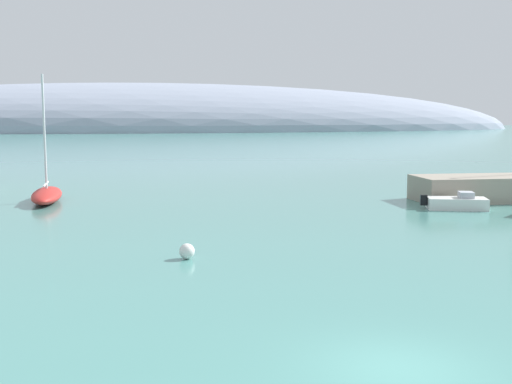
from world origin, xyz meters
The scene contains 5 objects.
water centered at (0.00, 0.00, 0.00)m, with size 600.00×600.00×0.00m, color teal.
distant_ridge centered at (3.67, 233.79, 0.00)m, with size 298.91×83.47×35.51m, color #8E99AD.
sailboat_red_near_shore centered at (-11.70, 32.78, 0.56)m, with size 2.08×7.32×8.92m.
motorboat_white_outer centered at (14.88, 23.79, 0.42)m, with size 4.34×2.95×1.15m.
mooring_buoy_white centered at (-3.85, 12.99, 0.34)m, with size 0.67×0.67×0.67m, color silver.
Camera 1 is at (-6.51, -13.90, 6.19)m, focal length 44.85 mm.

